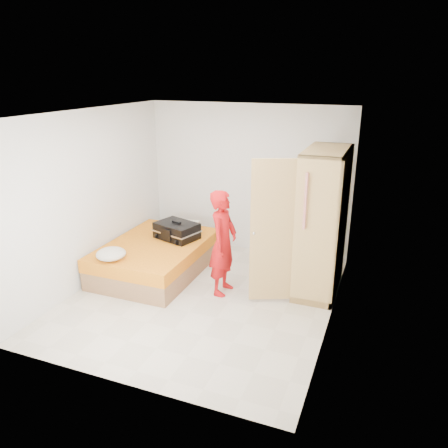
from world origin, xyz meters
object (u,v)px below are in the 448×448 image
at_px(wardrobe, 318,226).
at_px(person, 223,243).
at_px(round_cushion, 111,254).
at_px(suitcase, 177,231).
at_px(bed, 156,257).

height_order(wardrobe, person, wardrobe).
height_order(person, round_cushion, person).
relative_size(wardrobe, suitcase, 2.67).
bearing_deg(round_cushion, suitcase, 65.69).
relative_size(bed, suitcase, 2.57).
distance_m(bed, round_cushion, 0.90).
bearing_deg(round_cushion, bed, 70.76).
bearing_deg(person, wardrobe, -65.02).
bearing_deg(bed, suitcase, 54.79).
height_order(suitcase, round_cushion, suitcase).
height_order(person, suitcase, person).
bearing_deg(suitcase, wardrobe, 17.34).
relative_size(person, suitcase, 1.97).
distance_m(person, suitcase, 1.18).
bearing_deg(wardrobe, person, -155.58).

